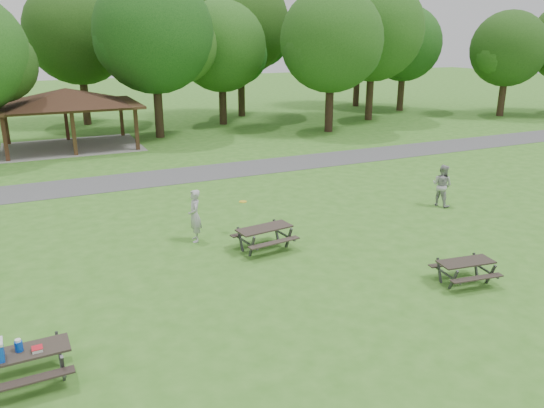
{
  "coord_description": "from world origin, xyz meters",
  "views": [
    {
      "loc": [
        -6.42,
        -12.04,
        6.99
      ],
      "look_at": [
        1.0,
        4.0,
        1.3
      ],
      "focal_mm": 35.0,
      "sensor_mm": 36.0,
      "label": 1
    }
  ],
  "objects_px": {
    "picnic_table_middle": "(264,233)",
    "frisbee_thrower": "(195,216)",
    "picnic_table_near": "(13,356)",
    "frisbee_catcher": "(442,185)"
  },
  "relations": [
    {
      "from": "picnic_table_middle",
      "to": "frisbee_thrower",
      "type": "bearing_deg",
      "value": 137.88
    },
    {
      "from": "picnic_table_near",
      "to": "picnic_table_middle",
      "type": "xyz_separation_m",
      "value": [
        7.66,
        4.58,
        -0.13
      ]
    },
    {
      "from": "picnic_table_near",
      "to": "frisbee_thrower",
      "type": "relative_size",
      "value": 1.0
    },
    {
      "from": "picnic_table_middle",
      "to": "frisbee_thrower",
      "type": "relative_size",
      "value": 1.1
    },
    {
      "from": "frisbee_thrower",
      "to": "frisbee_catcher",
      "type": "distance_m",
      "value": 10.67
    },
    {
      "from": "frisbee_thrower",
      "to": "frisbee_catcher",
      "type": "height_order",
      "value": "frisbee_thrower"
    },
    {
      "from": "frisbee_thrower",
      "to": "picnic_table_middle",
      "type": "bearing_deg",
      "value": 57.95
    },
    {
      "from": "picnic_table_near",
      "to": "picnic_table_middle",
      "type": "height_order",
      "value": "picnic_table_near"
    },
    {
      "from": "picnic_table_near",
      "to": "frisbee_thrower",
      "type": "distance_m",
      "value": 8.53
    },
    {
      "from": "frisbee_thrower",
      "to": "picnic_table_near",
      "type": "bearing_deg",
      "value": -32.41
    }
  ]
}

